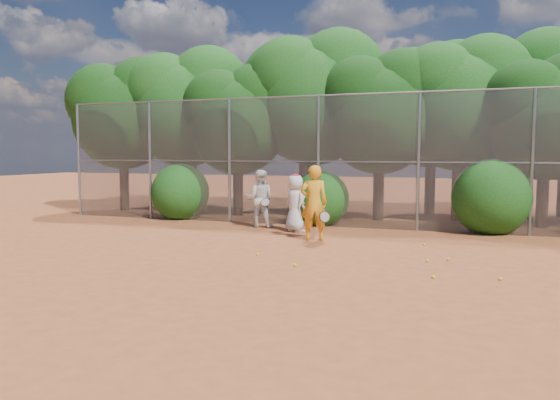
% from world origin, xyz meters
% --- Properties ---
extents(ground, '(80.00, 80.00, 0.00)m').
position_xyz_m(ground, '(0.00, 0.00, 0.00)').
color(ground, '#9B4823').
rests_on(ground, ground).
extents(fence_back, '(20.05, 0.09, 4.03)m').
position_xyz_m(fence_back, '(-0.12, 6.00, 2.05)').
color(fence_back, gray).
rests_on(fence_back, ground).
extents(tree_0, '(4.38, 3.81, 6.00)m').
position_xyz_m(tree_0, '(-9.44, 8.04, 3.93)').
color(tree_0, black).
rests_on(tree_0, ground).
extents(tree_1, '(4.64, 4.03, 6.35)m').
position_xyz_m(tree_1, '(-6.94, 8.54, 4.16)').
color(tree_1, black).
rests_on(tree_1, ground).
extents(tree_2, '(3.99, 3.47, 5.47)m').
position_xyz_m(tree_2, '(-4.45, 7.83, 3.58)').
color(tree_2, black).
rests_on(tree_2, ground).
extents(tree_3, '(4.89, 4.26, 6.70)m').
position_xyz_m(tree_3, '(-1.94, 8.84, 4.40)').
color(tree_3, black).
rests_on(tree_3, ground).
extents(tree_4, '(4.19, 3.64, 5.73)m').
position_xyz_m(tree_4, '(0.55, 8.24, 3.76)').
color(tree_4, black).
rests_on(tree_4, ground).
extents(tree_5, '(4.51, 3.92, 6.17)m').
position_xyz_m(tree_5, '(3.06, 9.04, 4.05)').
color(tree_5, black).
rests_on(tree_5, ground).
extents(tree_6, '(3.86, 3.36, 5.29)m').
position_xyz_m(tree_6, '(5.55, 8.03, 3.47)').
color(tree_6, black).
rests_on(tree_6, ground).
extents(tree_9, '(4.83, 4.20, 6.62)m').
position_xyz_m(tree_9, '(-7.94, 10.84, 4.34)').
color(tree_9, black).
rests_on(tree_9, ground).
extents(tree_10, '(5.15, 4.48, 7.06)m').
position_xyz_m(tree_10, '(-2.93, 11.05, 4.63)').
color(tree_10, black).
rests_on(tree_10, ground).
extents(tree_11, '(4.64, 4.03, 6.35)m').
position_xyz_m(tree_11, '(2.06, 10.64, 4.16)').
color(tree_11, black).
rests_on(tree_11, ground).
extents(bush_0, '(2.00, 2.00, 2.00)m').
position_xyz_m(bush_0, '(-6.00, 6.30, 1.00)').
color(bush_0, '#134511').
rests_on(bush_0, ground).
extents(bush_1, '(1.80, 1.80, 1.80)m').
position_xyz_m(bush_1, '(-1.00, 6.30, 0.90)').
color(bush_1, '#134511').
rests_on(bush_1, ground).
extents(bush_2, '(2.20, 2.20, 2.20)m').
position_xyz_m(bush_2, '(4.00, 6.30, 1.10)').
color(bush_2, '#134511').
rests_on(bush_2, ground).
extents(player_yellow, '(0.90, 0.71, 1.95)m').
position_xyz_m(player_yellow, '(-0.36, 3.33, 0.98)').
color(player_yellow, orange).
rests_on(player_yellow, ground).
extents(player_teen, '(0.96, 0.89, 1.67)m').
position_xyz_m(player_teen, '(-1.29, 4.64, 0.83)').
color(player_teen, silver).
rests_on(player_teen, ground).
extents(player_white, '(0.97, 0.82, 1.75)m').
position_xyz_m(player_white, '(-2.62, 5.20, 0.88)').
color(player_white, white).
rests_on(player_white, ground).
extents(ball_0, '(0.07, 0.07, 0.07)m').
position_xyz_m(ball_0, '(2.66, 1.36, 0.03)').
color(ball_0, '#C5D426').
rests_on(ball_0, ground).
extents(ball_1, '(0.07, 0.07, 0.07)m').
position_xyz_m(ball_1, '(3.07, 1.67, 0.03)').
color(ball_1, '#C5D426').
rests_on(ball_1, ground).
extents(ball_2, '(0.07, 0.07, 0.07)m').
position_xyz_m(ball_2, '(2.88, -0.13, 0.03)').
color(ball_2, '#C5D426').
rests_on(ball_2, ground).
extents(ball_3, '(0.07, 0.07, 0.07)m').
position_xyz_m(ball_3, '(4.02, 0.13, 0.03)').
color(ball_3, '#C5D426').
rests_on(ball_3, ground).
extents(ball_4, '(0.07, 0.07, 0.07)m').
position_xyz_m(ball_4, '(-0.94, 0.85, 0.03)').
color(ball_4, '#C5D426').
rests_on(ball_4, ground).
extents(ball_5, '(0.07, 0.07, 0.07)m').
position_xyz_m(ball_5, '(2.41, 3.44, 0.03)').
color(ball_5, '#C5D426').
rests_on(ball_5, ground).
extents(ball_6, '(0.07, 0.07, 0.07)m').
position_xyz_m(ball_6, '(0.20, 0.01, 0.03)').
color(ball_6, '#C5D426').
rests_on(ball_6, ground).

